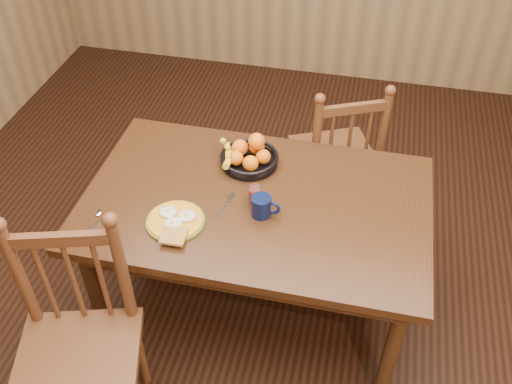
% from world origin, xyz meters
% --- Properties ---
extents(room, '(4.52, 5.02, 2.72)m').
position_xyz_m(room, '(0.00, 0.00, 1.35)').
color(room, black).
rests_on(room, ground).
extents(dining_table, '(1.60, 1.00, 0.75)m').
position_xyz_m(dining_table, '(0.00, 0.00, 0.67)').
color(dining_table, black).
rests_on(dining_table, ground).
extents(chair_far, '(0.59, 0.58, 1.00)m').
position_xyz_m(chair_far, '(0.31, 0.74, 0.49)').
color(chair_far, '#472615').
rests_on(chair_far, ground).
extents(chair_near, '(0.60, 0.59, 1.08)m').
position_xyz_m(chair_near, '(-0.56, -0.79, 0.53)').
color(chair_near, '#472615').
rests_on(chair_near, ground).
extents(breakfast_plate, '(0.26, 0.29, 0.04)m').
position_xyz_m(breakfast_plate, '(-0.31, -0.23, 0.76)').
color(breakfast_plate, '#59601E').
rests_on(breakfast_plate, dining_table).
extents(fork, '(0.05, 0.18, 0.00)m').
position_xyz_m(fork, '(-0.13, -0.06, 0.75)').
color(fork, silver).
rests_on(fork, dining_table).
extents(spoon, '(0.06, 0.15, 0.01)m').
position_xyz_m(spoon, '(-0.67, -0.27, 0.75)').
color(spoon, silver).
rests_on(spoon, dining_table).
extents(coffee_mug, '(0.13, 0.09, 0.10)m').
position_xyz_m(coffee_mug, '(0.05, -0.09, 0.80)').
color(coffee_mug, '#091134').
rests_on(coffee_mug, dining_table).
extents(juice_glass, '(0.06, 0.06, 0.09)m').
position_xyz_m(juice_glass, '(-0.00, -0.02, 0.79)').
color(juice_glass, silver).
rests_on(juice_glass, dining_table).
extents(fruit_bowl, '(0.32, 0.29, 0.17)m').
position_xyz_m(fruit_bowl, '(-0.10, 0.26, 0.80)').
color(fruit_bowl, black).
rests_on(fruit_bowl, dining_table).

